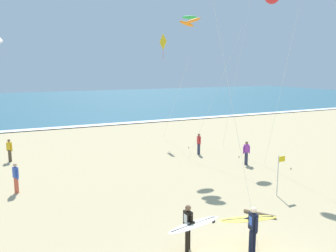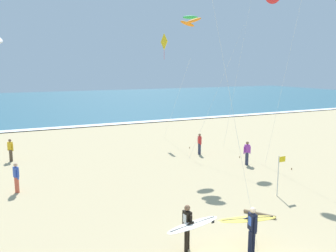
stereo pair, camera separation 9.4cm
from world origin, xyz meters
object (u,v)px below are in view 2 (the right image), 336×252
object	(u,v)px
kite_arc_emerald_distant	(190,21)
bystander_purple_top	(247,153)
kite_diamond_golden_extra	(165,44)
bystander_red_top	(200,144)
bystander_blue_top	(16,178)
driftwood_log	(260,214)
bystander_yellow_top	(11,150)
surfer_trailing	(250,223)
surfer_lead	(190,225)
lifeguard_flag	(279,172)

from	to	relation	value
kite_arc_emerald_distant	bystander_purple_top	world-z (taller)	kite_arc_emerald_distant
kite_diamond_golden_extra	bystander_red_top	distance (m)	10.23
bystander_purple_top	bystander_blue_top	size ratio (longest dim) A/B	1.00
driftwood_log	bystander_yellow_top	bearing A→B (deg)	123.97
surfer_trailing	kite_diamond_golden_extra	world-z (taller)	kite_diamond_golden_extra
kite_diamond_golden_extra	bystander_blue_top	world-z (taller)	kite_diamond_golden_extra
driftwood_log	bystander_red_top	bearing A→B (deg)	73.69
bystander_red_top	bystander_purple_top	bearing A→B (deg)	-69.26
surfer_trailing	surfer_lead	bearing A→B (deg)	157.93
kite_diamond_golden_extra	bystander_yellow_top	bearing A→B (deg)	-167.06
bystander_yellow_top	surfer_trailing	bearing A→B (deg)	-65.99
surfer_lead	surfer_trailing	xyz separation A→B (m)	(1.97, -0.80, 0.00)
kite_diamond_golden_extra	bystander_red_top	xyz separation A→B (m)	(-0.21, -6.77, -7.66)
surfer_trailing	driftwood_log	xyz separation A→B (m)	(2.31, 2.23, -0.97)
surfer_trailing	bystander_blue_top	bearing A→B (deg)	126.38
bystander_purple_top	driftwood_log	world-z (taller)	bystander_purple_top
surfer_lead	bystander_blue_top	size ratio (longest dim) A/B	1.31
surfer_lead	bystander_red_top	size ratio (longest dim) A/B	1.31
surfer_trailing	kite_arc_emerald_distant	world-z (taller)	kite_arc_emerald_distant
bystander_purple_top	bystander_red_top	bearing A→B (deg)	110.74
kite_diamond_golden_extra	lifeguard_flag	xyz separation A→B (m)	(-0.91, -15.95, -7.21)
surfer_lead	driftwood_log	bearing A→B (deg)	18.49
bystander_yellow_top	driftwood_log	xyz separation A→B (m)	(9.75, -14.48, -0.74)
lifeguard_flag	surfer_lead	bearing A→B (deg)	-156.14
surfer_lead	lifeguard_flag	size ratio (longest dim) A/B	0.99
surfer_lead	surfer_trailing	world-z (taller)	same
kite_arc_emerald_distant	bystander_yellow_top	distance (m)	15.13
bystander_blue_top	surfer_trailing	bearing A→B (deg)	-53.62
bystander_purple_top	kite_arc_emerald_distant	bearing A→B (deg)	138.75
surfer_lead	driftwood_log	world-z (taller)	surfer_lead
surfer_trailing	kite_arc_emerald_distant	bearing A→B (deg)	71.55
bystander_yellow_top	kite_arc_emerald_distant	bearing A→B (deg)	-23.62
surfer_lead	bystander_red_top	distance (m)	14.24
bystander_yellow_top	bystander_blue_top	bearing A→B (deg)	-88.58
driftwood_log	bystander_purple_top	bearing A→B (deg)	56.39
bystander_red_top	lifeguard_flag	distance (m)	9.22
surfer_trailing	bystander_yellow_top	distance (m)	18.29
kite_diamond_golden_extra	bystander_purple_top	world-z (taller)	kite_diamond_golden_extra
kite_diamond_golden_extra	driftwood_log	distance (m)	19.69
surfer_lead	driftwood_log	xyz separation A→B (m)	(4.28, 1.43, -0.97)
bystander_yellow_top	bystander_purple_top	bearing A→B (deg)	-27.87
kite_arc_emerald_distant	kite_diamond_golden_extra	distance (m)	8.23
kite_arc_emerald_distant	bystander_blue_top	bearing A→B (deg)	-170.51
bystander_red_top	lifeguard_flag	bearing A→B (deg)	-94.36
kite_arc_emerald_distant	lifeguard_flag	xyz separation A→B (m)	(0.83, -7.97, -8.22)
lifeguard_flag	bystander_yellow_top	bearing A→B (deg)	133.30
kite_diamond_golden_extra	bystander_purple_top	xyz separation A→B (m)	(1.24, -10.59, -7.66)
bystander_red_top	driftwood_log	world-z (taller)	bystander_red_top
surfer_trailing	bystander_purple_top	size ratio (longest dim) A/B	1.47
bystander_red_top	bystander_blue_top	xyz separation A→B (m)	(-12.72, -3.08, 0.00)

